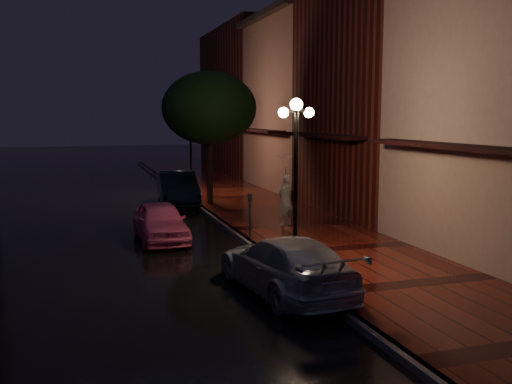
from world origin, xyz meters
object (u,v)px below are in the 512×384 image
object	(u,v)px
silver_car	(285,265)
parking_meter	(250,211)
pink_car	(160,221)
navy_car	(178,188)
woman_with_umbrella	(286,178)
street_tree	(209,110)
streetlamp_near	(296,171)
streetlamp_far	(191,145)

from	to	relation	value
silver_car	parking_meter	bearing A→B (deg)	-104.45
pink_car	silver_car	world-z (taller)	silver_car
navy_car	woman_with_umbrella	distance (m)	7.34
street_tree	pink_car	size ratio (longest dim) A/B	1.56
pink_car	streetlamp_near	bearing A→B (deg)	-58.67
streetlamp_near	woman_with_umbrella	bearing A→B (deg)	72.13
woman_with_umbrella	pink_car	bearing A→B (deg)	-14.98
streetlamp_near	parking_meter	bearing A→B (deg)	93.35
woman_with_umbrella	navy_car	bearing A→B (deg)	-89.91
pink_car	silver_car	distance (m)	6.62
parking_meter	navy_car	bearing A→B (deg)	101.42
streetlamp_near	woman_with_umbrella	world-z (taller)	streetlamp_near
streetlamp_far	woman_with_umbrella	size ratio (longest dim) A/B	1.68
street_tree	parking_meter	distance (m)	8.24
parking_meter	streetlamp_near	bearing A→B (deg)	-81.13
street_tree	pink_car	world-z (taller)	street_tree
navy_car	parking_meter	xyz separation A→B (m)	(0.87, -8.39, 0.25)
silver_car	street_tree	bearing A→B (deg)	-101.67
pink_car	woman_with_umbrella	xyz separation A→B (m)	(4.52, 0.53, 1.21)
street_tree	navy_car	world-z (taller)	street_tree
streetlamp_near	parking_meter	xyz separation A→B (m)	(-0.20, 3.42, -1.58)
silver_car	parking_meter	size ratio (longest dim) A/B	3.15
streetlamp_near	parking_meter	size ratio (longest dim) A/B	3.01
navy_car	streetlamp_far	bearing A→B (deg)	68.65
streetlamp_far	silver_car	bearing A→B (deg)	-93.44
streetlamp_far	navy_car	distance (m)	3.05
street_tree	parking_meter	world-z (taller)	street_tree
street_tree	silver_car	distance (m)	13.34
street_tree	pink_car	bearing A→B (deg)	-115.93
woman_with_umbrella	parking_meter	distance (m)	2.60
streetlamp_far	navy_car	world-z (taller)	streetlamp_far
street_tree	streetlamp_far	bearing A→B (deg)	94.91
streetlamp_far	street_tree	world-z (taller)	street_tree
streetlamp_far	parking_meter	size ratio (longest dim) A/B	3.01
woman_with_umbrella	parking_meter	world-z (taller)	woman_with_umbrella
streetlamp_near	navy_car	distance (m)	12.00
navy_car	pink_car	bearing A→B (deg)	-99.39
pink_car	parking_meter	size ratio (longest dim) A/B	2.59
streetlamp_far	woman_with_umbrella	world-z (taller)	streetlamp_far
pink_car	navy_car	bearing A→B (deg)	74.88
street_tree	navy_car	distance (m)	3.81
parking_meter	streetlamp_far	bearing A→B (deg)	94.44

